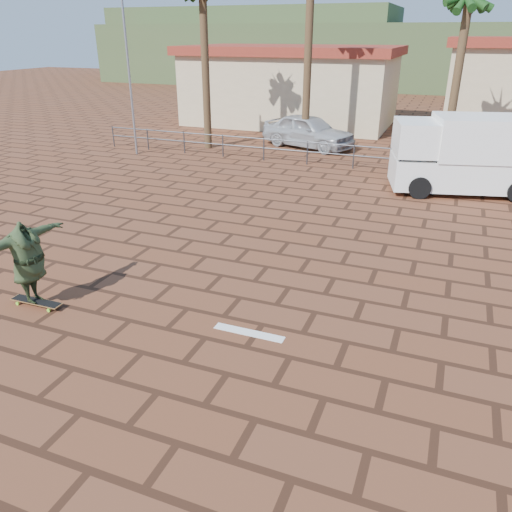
{
  "coord_description": "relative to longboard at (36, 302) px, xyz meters",
  "views": [
    {
      "loc": [
        3.79,
        -8.66,
        5.24
      ],
      "look_at": [
        0.17,
        0.52,
        0.8
      ],
      "focal_mm": 35.0,
      "sensor_mm": 36.0,
      "label": 1
    }
  ],
  "objects": [
    {
      "name": "paint_stripe",
      "position": [
        4.52,
        0.68,
        -0.09
      ],
      "size": [
        1.4,
        0.22,
        0.01
      ],
      "primitive_type": "cube",
      "color": "white",
      "rests_on": "ground"
    },
    {
      "name": "car_silver",
      "position": [
        0.88,
        17.25,
        0.7
      ],
      "size": [
        5.04,
        3.29,
        1.6
      ],
      "primitive_type": "imported",
      "rotation": [
        0.0,
        0.0,
        1.24
      ],
      "color": "#ADB1B4",
      "rests_on": "ground"
    },
    {
      "name": "building_west",
      "position": [
        -2.18,
        23.88,
        2.19
      ],
      "size": [
        12.6,
        7.6,
        4.5
      ],
      "color": "beige",
      "rests_on": "ground"
    },
    {
      "name": "palm_center",
      "position": [
        7.32,
        17.38,
        6.27
      ],
      "size": [
        2.4,
        2.4,
        7.75
      ],
      "color": "brown",
      "rests_on": "ground"
    },
    {
      "name": "ground",
      "position": [
        3.82,
        1.88,
        -0.09
      ],
      "size": [
        120.0,
        120.0,
        0.0
      ],
      "primitive_type": "plane",
      "color": "brown",
      "rests_on": "ground"
    },
    {
      "name": "car_white",
      "position": [
        9.53,
        14.88,
        0.74
      ],
      "size": [
        5.34,
        3.31,
        1.66
      ],
      "primitive_type": "imported",
      "rotation": [
        0.0,
        0.0,
        1.9
      ],
      "color": "white",
      "rests_on": "ground"
    },
    {
      "name": "campervan",
      "position": [
        8.21,
        12.01,
        1.3
      ],
      "size": [
        5.46,
        3.28,
        2.64
      ],
      "rotation": [
        0.0,
        0.0,
        0.24
      ],
      "color": "white",
      "rests_on": "ground"
    },
    {
      "name": "hill_back",
      "position": [
        -18.18,
        57.88,
        3.91
      ],
      "size": [
        35.0,
        14.0,
        8.0
      ],
      "primitive_type": "cube",
      "color": "#384C28",
      "rests_on": "ground"
    },
    {
      "name": "guardrail",
      "position": [
        3.82,
        13.88,
        0.59
      ],
      "size": [
        24.06,
        0.06,
        1.0
      ],
      "color": "#47494F",
      "rests_on": "ground"
    },
    {
      "name": "skateboarder",
      "position": [
        0.0,
        0.0,
        0.9
      ],
      "size": [
        0.76,
        2.21,
        1.76
      ],
      "primitive_type": "imported",
      "rotation": [
        0.0,
        0.0,
        1.49
      ],
      "color": "#2C3B1F",
      "rests_on": "longboard"
    },
    {
      "name": "longboard",
      "position": [
        0.0,
        0.0,
        0.0
      ],
      "size": [
        1.18,
        0.29,
        0.12
      ],
      "rotation": [
        0.0,
        0.0,
        0.02
      ],
      "color": "olive",
      "rests_on": "ground"
    },
    {
      "name": "flagpole",
      "position": [
        -6.05,
        12.88,
        4.54
      ],
      "size": [
        1.3,
        0.1,
        8.0
      ],
      "color": "gray",
      "rests_on": "ground"
    },
    {
      "name": "hill_front",
      "position": [
        3.82,
        51.88,
        2.91
      ],
      "size": [
        70.0,
        18.0,
        6.0
      ],
      "primitive_type": "cube",
      "color": "#384C28",
      "rests_on": "ground"
    }
  ]
}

